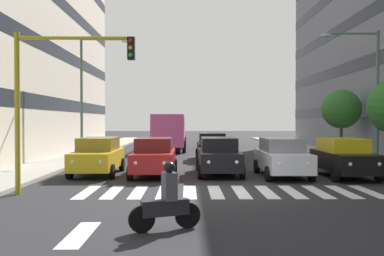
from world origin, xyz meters
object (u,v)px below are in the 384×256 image
object	(u,v)px
traffic_light_gantry	(51,86)
street_tree_2	(341,109)
car_1	(282,157)
street_lamp_right	(89,84)
car_4	(98,156)
motorcycle_with_rider	(167,202)
car_row2_0	(212,146)
bus_behind_traffic	(170,128)
street_lamp_left	(368,83)
car_0	(344,157)
car_3	(154,156)
car_2	(219,156)

from	to	relation	value
traffic_light_gantry	street_tree_2	distance (m)	20.34
car_1	street_lamp_right	distance (m)	13.89
car_4	traffic_light_gantry	bearing A→B (deg)	85.10
motorcycle_with_rider	street_lamp_right	size ratio (longest dim) A/B	0.21
car_4	car_row2_0	world-z (taller)	same
street_tree_2	bus_behind_traffic	bearing A→B (deg)	-35.18
street_lamp_right	street_lamp_left	bearing A→B (deg)	159.62
car_0	car_3	xyz separation A→B (m)	(8.46, -0.58, 0.00)
street_lamp_left	street_lamp_right	xyz separation A→B (m)	(15.39, -5.72, 0.44)
car_row2_0	street_tree_2	world-z (taller)	street_tree_2
bus_behind_traffic	street_lamp_right	world-z (taller)	street_lamp_right
car_2	traffic_light_gantry	bearing A→B (deg)	40.56
car_3	car_0	bearing A→B (deg)	176.05
car_2	street_lamp_right	distance (m)	11.43
traffic_light_gantry	street_lamp_left	xyz separation A→B (m)	(-13.75, -6.93, 0.72)
bus_behind_traffic	motorcycle_with_rider	distance (m)	26.96
car_1	street_tree_2	world-z (taller)	street_tree_2
car_4	street_tree_2	bearing A→B (deg)	-149.51
car_1	car_row2_0	bearing A→B (deg)	-71.71
traffic_light_gantry	car_1	bearing A→B (deg)	-153.26
car_4	car_1	bearing A→B (deg)	174.42
car_2	traffic_light_gantry	distance (m)	8.46
car_3	car_row2_0	size ratio (longest dim) A/B	1.00
car_2	street_tree_2	size ratio (longest dim) A/B	1.00
car_4	bus_behind_traffic	bearing A→B (deg)	-98.92
car_2	motorcycle_with_rider	xyz separation A→B (m)	(1.93, 9.96, -0.24)
car_row2_0	traffic_light_gantry	distance (m)	14.27
motorcycle_with_rider	car_1	bearing A→B (deg)	-117.05
car_1	bus_behind_traffic	bearing A→B (deg)	-71.99
traffic_light_gantry	street_lamp_left	world-z (taller)	street_lamp_left
car_2	car_row2_0	distance (m)	7.37
car_4	street_lamp_right	xyz separation A→B (m)	(2.10, -7.37, 3.95)
car_0	motorcycle_with_rider	size ratio (longest dim) A/B	2.74
car_0	motorcycle_with_rider	bearing A→B (deg)	50.61
car_row2_0	motorcycle_with_rider	xyz separation A→B (m)	(2.03, 17.32, -0.24)
car_4	bus_behind_traffic	size ratio (longest dim) A/B	0.42
car_0	bus_behind_traffic	bearing A→B (deg)	-64.69
bus_behind_traffic	street_lamp_left	size ratio (longest dim) A/B	1.52
car_1	street_lamp_right	bearing A→B (deg)	-37.99
car_1	street_lamp_left	xyz separation A→B (m)	(-4.90, -2.48, 3.52)
car_row2_0	bus_behind_traffic	xyz separation A→B (m)	(3.07, -9.59, 0.97)
car_2	bus_behind_traffic	world-z (taller)	bus_behind_traffic
street_tree_2	car_4	bearing A→B (deg)	30.49
car_3	street_lamp_right	world-z (taller)	street_lamp_right
car_0	motorcycle_with_rider	world-z (taller)	car_0
street_lamp_right	car_2	bearing A→B (deg)	135.94
car_0	street_tree_2	distance (m)	10.40
car_3	street_lamp_left	world-z (taller)	street_lamp_left
traffic_light_gantry	street_lamp_left	distance (m)	15.42
street_lamp_right	motorcycle_with_rider	bearing A→B (deg)	108.37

